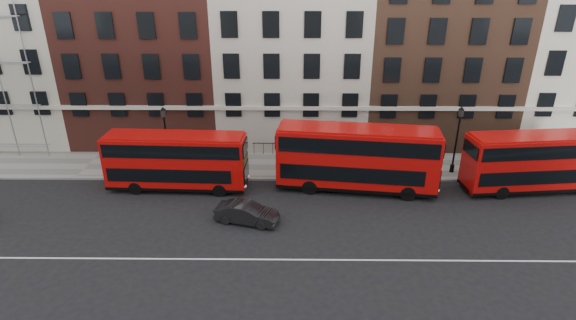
{
  "coord_description": "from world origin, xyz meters",
  "views": [
    {
      "loc": [
        0.07,
        -22.67,
        15.3
      ],
      "look_at": [
        -0.21,
        5.0,
        3.0
      ],
      "focal_mm": 28.0,
      "sensor_mm": 36.0,
      "label": 1
    }
  ],
  "objects_px": {
    "bus_d": "(537,161)",
    "car_front": "(247,213)",
    "bus_b": "(176,160)",
    "bus_c": "(356,157)"
  },
  "relations": [
    {
      "from": "bus_c",
      "to": "bus_d",
      "type": "relative_size",
      "value": 1.11
    },
    {
      "from": "bus_b",
      "to": "car_front",
      "type": "height_order",
      "value": "bus_b"
    },
    {
      "from": "bus_b",
      "to": "car_front",
      "type": "distance_m",
      "value": 7.34
    },
    {
      "from": "bus_d",
      "to": "car_front",
      "type": "distance_m",
      "value": 20.88
    },
    {
      "from": "bus_b",
      "to": "bus_d",
      "type": "relative_size",
      "value": 0.97
    },
    {
      "from": "bus_d",
      "to": "bus_c",
      "type": "bearing_deg",
      "value": 174.13
    },
    {
      "from": "bus_b",
      "to": "bus_c",
      "type": "bearing_deg",
      "value": 2.49
    },
    {
      "from": "bus_b",
      "to": "bus_c",
      "type": "height_order",
      "value": "bus_c"
    },
    {
      "from": "bus_d",
      "to": "car_front",
      "type": "xyz_separation_m",
      "value": [
        -20.29,
        -4.63,
        -1.65
      ]
    },
    {
      "from": "car_front",
      "to": "bus_c",
      "type": "bearing_deg",
      "value": -43.32
    }
  ]
}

